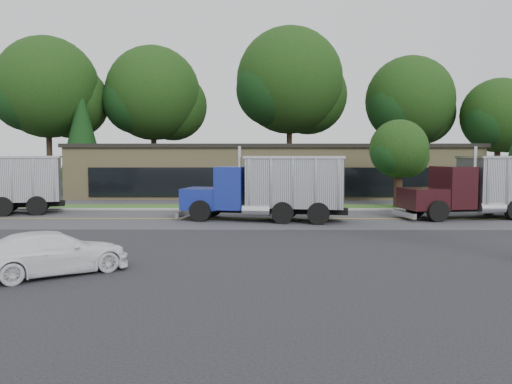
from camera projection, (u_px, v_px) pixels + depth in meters
ground at (233, 251)px, 17.81m from camera, size 140.00×140.00×0.00m
road at (242, 219)px, 26.79m from camera, size 60.00×8.00×0.02m
center_line at (242, 219)px, 26.79m from camera, size 60.00×0.12×0.01m
curb at (244, 210)px, 30.98m from camera, size 60.00×0.30×0.12m
grass_verge at (245, 207)px, 32.77m from camera, size 60.00×3.40×0.03m
far_parking at (247, 200)px, 37.76m from camera, size 60.00×7.00×0.02m
strip_mall at (272, 171)px, 43.58m from camera, size 32.00×12.00×4.00m
tree_far_a at (50, 93)px, 49.29m from camera, size 10.56×9.94×15.06m
tree_far_b at (155, 98)px, 51.23m from camera, size 10.21×9.61×14.57m
tree_far_c at (291, 86)px, 51.06m from camera, size 11.54×10.86×16.46m
tree_far_d at (411, 105)px, 50.09m from camera, size 9.34×8.79×13.32m
tree_far_e at (499, 119)px, 48.14m from camera, size 7.59×7.14×10.82m
evergreen_left at (82, 133)px, 47.44m from camera, size 4.41×4.41×10.03m
tree_verge at (399, 152)px, 32.48m from camera, size 4.02×3.79×5.74m
dump_truck_blue at (273, 186)px, 25.89m from camera, size 8.76×4.02×3.36m
dump_truck_maroon at (491, 185)px, 27.07m from camera, size 9.04×4.02×3.36m
rally_car at (53, 253)px, 14.31m from camera, size 4.46×3.91×1.24m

